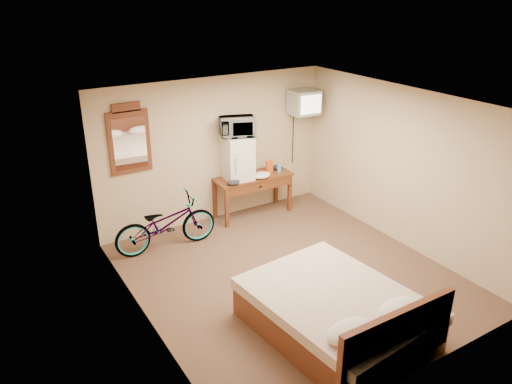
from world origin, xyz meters
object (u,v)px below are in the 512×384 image
blue_cup (279,169)px  bed (339,314)px  wall_mirror (129,140)px  microwave (237,127)px  bicycle (166,224)px  crt_television (304,102)px  mini_fridge (238,158)px  desk (254,182)px

blue_cup → bed: 3.63m
wall_mirror → microwave: bearing=-7.1°
blue_cup → wall_mirror: bearing=172.7°
bicycle → bed: (0.93, -3.05, -0.13)m
blue_cup → bed: bed is taller
crt_television → bicycle: 3.26m
mini_fridge → microwave: size_ratio=1.32×
desk → wall_mirror: (-2.07, 0.27, 1.04)m
blue_cup → crt_television: crt_television is taller
desk → microwave: bearing=170.0°
blue_cup → wall_mirror: (-2.57, 0.33, 0.86)m
desk → mini_fridge: mini_fridge is taller
desk → wall_mirror: 2.33m
microwave → crt_television: crt_television is taller
bicycle → bed: bearing=-160.3°
blue_cup → bicycle: bearing=-173.4°
desk → bed: bearing=-104.6°
desk → blue_cup: (0.50, -0.05, 0.18)m
mini_fridge → microwave: 0.54m
crt_television → bicycle: bearing=-173.1°
microwave → bicycle: microwave is taller
bicycle → blue_cup: bearing=-80.7°
blue_cup → desk: bearing=173.8°
mini_fridge → wall_mirror: (-1.78, 0.22, 0.54)m
microwave → wall_mirror: bearing=-167.5°
mini_fridge → blue_cup: bearing=-7.6°
blue_cup → crt_television: size_ratio=0.22×
bed → crt_television: bearing=60.4°
wall_mirror → bed: 4.08m
mini_fridge → desk: bearing=-10.0°
microwave → wall_mirror: 1.79m
wall_mirror → bicycle: 1.41m
crt_television → wall_mirror: (-3.12, 0.25, -0.26)m
mini_fridge → blue_cup: size_ratio=5.86×
desk → mini_fridge: 0.58m
crt_television → desk: bearing=-178.8°
mini_fridge → crt_television: crt_television is taller
blue_cup → crt_television: 1.26m
bed → wall_mirror: bearing=108.1°
blue_cup → bicycle: (-2.31, -0.27, -0.39)m
desk → crt_television: crt_television is taller
crt_television → wall_mirror: bearing=175.4°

